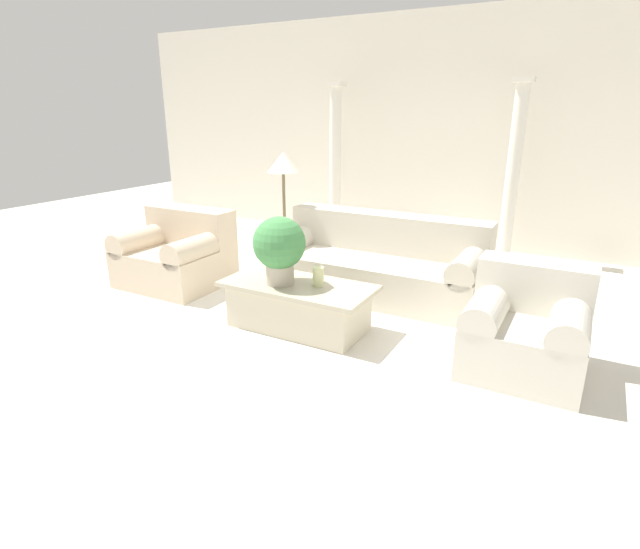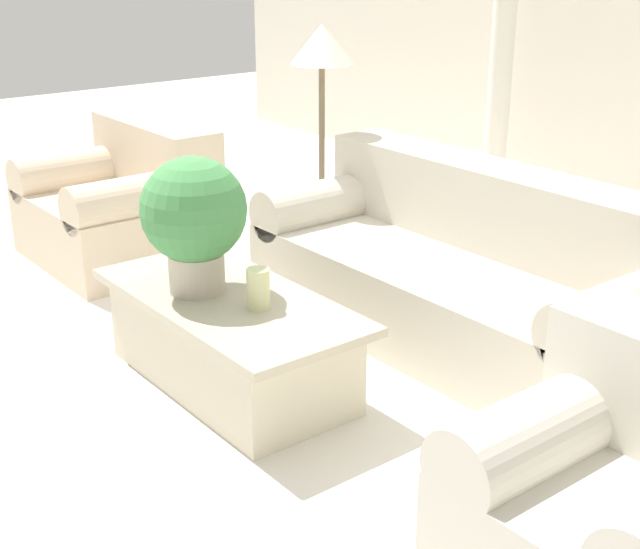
% 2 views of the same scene
% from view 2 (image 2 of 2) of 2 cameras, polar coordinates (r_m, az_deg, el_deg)
% --- Properties ---
extents(ground_plane, '(16.00, 16.00, 0.00)m').
position_cam_2_polar(ground_plane, '(4.35, -3.03, -5.28)').
color(ground_plane, silver).
extents(sofa_long, '(2.25, 0.94, 0.83)m').
position_cam_2_polar(sofa_long, '(4.51, 9.25, 0.10)').
color(sofa_long, beige).
rests_on(sofa_long, ground_plane).
extents(loveseat, '(1.10, 0.94, 0.83)m').
position_cam_2_polar(loveseat, '(5.70, -12.42, 4.50)').
color(loveseat, beige).
rests_on(loveseat, ground_plane).
extents(coffee_table, '(1.37, 0.65, 0.43)m').
position_cam_2_polar(coffee_table, '(4.02, -5.77, -4.16)').
color(coffee_table, beige).
rests_on(coffee_table, ground_plane).
extents(potted_plant, '(0.47, 0.47, 0.61)m').
position_cam_2_polar(potted_plant, '(3.90, -8.08, 3.72)').
color(potted_plant, '#B2A893').
rests_on(potted_plant, coffee_table).
extents(pillar_candle, '(0.10, 0.10, 0.18)m').
position_cam_2_polar(pillar_candle, '(3.77, -3.98, -0.92)').
color(pillar_candle, beige).
rests_on(pillar_candle, coffee_table).
extents(floor_lamp, '(0.36, 0.36, 1.45)m').
position_cam_2_polar(floor_lamp, '(5.21, 0.12, 13.43)').
color(floor_lamp, brown).
rests_on(floor_lamp, ground_plane).
extents(column_left, '(0.24, 0.24, 2.28)m').
position_cam_2_polar(column_left, '(6.76, 11.61, 14.14)').
color(column_left, silver).
rests_on(column_left, ground_plane).
extents(armchair, '(0.85, 0.86, 0.80)m').
position_cam_2_polar(armchair, '(2.90, 19.47, -13.24)').
color(armchair, beige).
rests_on(armchair, ground_plane).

